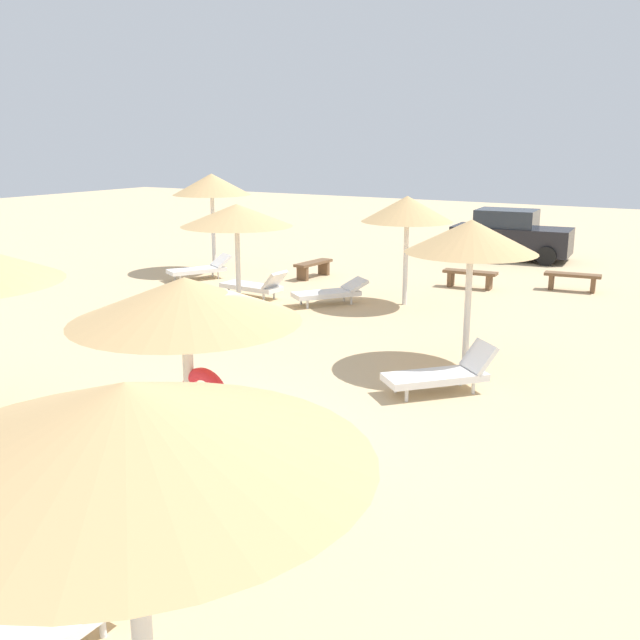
% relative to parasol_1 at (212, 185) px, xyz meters
% --- Properties ---
extents(ground_plane, '(80.00, 80.00, 0.00)m').
position_rel_parasol_1_xyz_m(ground_plane, '(8.60, -10.81, -2.72)').
color(ground_plane, '#D1B284').
extents(parasol_1, '(2.42, 2.42, 3.06)m').
position_rel_parasol_1_xyz_m(parasol_1, '(0.00, 0.00, 0.00)').
color(parasol_1, silver).
rests_on(parasol_1, ground).
extents(parasol_2, '(2.38, 2.38, 2.72)m').
position_rel_parasol_1_xyz_m(parasol_2, '(10.26, -5.33, -0.31)').
color(parasol_2, silver).
rests_on(parasol_2, ground).
extents(parasol_4, '(2.64, 2.64, 2.90)m').
position_rel_parasol_1_xyz_m(parasol_4, '(11.88, -15.22, -0.07)').
color(parasol_4, silver).
rests_on(parasol_4, ground).
extents(parasol_5, '(2.28, 2.28, 2.74)m').
position_rel_parasol_1_xyz_m(parasol_5, '(7.16, -1.21, -0.31)').
color(parasol_5, silver).
rests_on(parasol_5, ground).
extents(parasol_7, '(2.69, 2.69, 2.60)m').
position_rel_parasol_1_xyz_m(parasol_7, '(3.91, -3.88, -0.40)').
color(parasol_7, silver).
rests_on(parasol_7, ground).
extents(parasol_9, '(2.52, 2.52, 2.68)m').
position_rel_parasol_1_xyz_m(parasol_9, '(9.42, -11.98, -0.32)').
color(parasol_9, silver).
rests_on(parasol_9, ground).
extents(lounger_1, '(1.46, 1.97, 0.70)m').
position_rel_parasol_1_xyz_m(lounger_1, '(0.49, -1.23, -2.41)').
color(lounger_1, white).
rests_on(lounger_1, ground).
extents(lounger_2, '(1.71, 1.80, 0.80)m').
position_rel_parasol_1_xyz_m(lounger_2, '(10.43, -6.91, -2.40)').
color(lounger_2, white).
rests_on(lounger_2, ground).
extents(lounger_5, '(1.66, 1.92, 0.61)m').
position_rel_parasol_1_xyz_m(lounger_5, '(5.54, -2.16, -2.41)').
color(lounger_5, white).
rests_on(lounger_5, ground).
extents(lounger_7, '(1.89, 0.74, 0.78)m').
position_rel_parasol_1_xyz_m(lounger_7, '(3.42, -2.52, -2.40)').
color(lounger_7, white).
rests_on(lounger_7, ground).
extents(bench_0, '(0.51, 1.53, 0.49)m').
position_rel_parasol_1_xyz_m(bench_0, '(3.25, 0.72, -2.38)').
color(bench_0, brown).
rests_on(bench_0, ground).
extents(bench_1, '(1.54, 0.58, 0.49)m').
position_rel_parasol_1_xyz_m(bench_1, '(10.44, 2.72, -2.38)').
color(bench_1, brown).
rests_on(bench_1, ground).
extents(bench_2, '(1.53, 0.51, 0.49)m').
position_rel_parasol_1_xyz_m(bench_2, '(7.87, 1.64, -2.38)').
color(bench_2, brown).
rests_on(bench_2, ground).
extents(parked_car, '(4.14, 2.27, 1.72)m').
position_rel_parasol_1_xyz_m(parked_car, '(7.31, 7.26, -1.90)').
color(parked_car, black).
rests_on(parked_car, ground).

